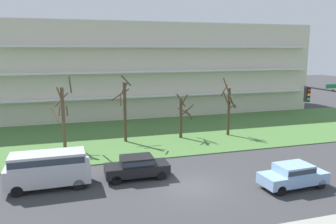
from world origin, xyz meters
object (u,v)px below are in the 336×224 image
Objects in this scene: tree_left at (125,109)px; van_silver_center_right at (48,167)px; sedan_black_near_left at (137,166)px; sedan_blue_center_left at (293,175)px; tree_far_left at (63,114)px; tree_right at (229,108)px; tree_center at (182,115)px.

tree_left is 11.68m from van_silver_center_right.
sedan_black_near_left is 10.40m from sedan_blue_center_left.
tree_far_left is 1.11× the size of tree_right.
van_silver_center_right is at bearing -96.41° from tree_far_left.
tree_right is (16.26, 0.27, -0.29)m from tree_far_left.
sedan_black_near_left is 0.85× the size of van_silver_center_right.
sedan_blue_center_left is at bearing -98.81° from tree_right.
tree_left is 1.09× the size of tree_right.
tree_right reaches higher than sedan_black_near_left.
van_silver_center_right is at bearing -143.31° from tree_center.
tree_left is at bearing 176.78° from tree_center.
tree_right reaches higher than tree_center.
sedan_blue_center_left is at bearing 155.19° from sedan_black_near_left.
van_silver_center_right is (-12.30, -9.16, -0.97)m from tree_center.
van_silver_center_right reaches higher than sedan_blue_center_left.
tree_left reaches higher than sedan_blue_center_left.
tree_left is at bearing -125.18° from van_silver_center_right.
tree_left is at bearing 118.76° from sedan_blue_center_left.
tree_center is at bearing -143.79° from van_silver_center_right.
tree_right is at bearing -153.34° from van_silver_center_right.
tree_far_left is 19.43m from sedan_blue_center_left.
tree_right is 19.41m from van_silver_center_right.
tree_center is at bearing 99.03° from sedan_blue_center_left.
tree_left is 1.26× the size of van_silver_center_right.
sedan_blue_center_left is at bearing -58.44° from tree_left.
tree_far_left is 10.09m from sedan_black_near_left.
tree_right is 13.64m from sedan_blue_center_left.
tree_center is (5.73, -0.32, -0.89)m from tree_left.
tree_left is 5.80m from tree_center.
tree_right is (4.93, -0.33, 0.55)m from tree_center.
sedan_black_near_left and sedan_blue_center_left have the same top height.
tree_left is at bearing -93.95° from sedan_black_near_left.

